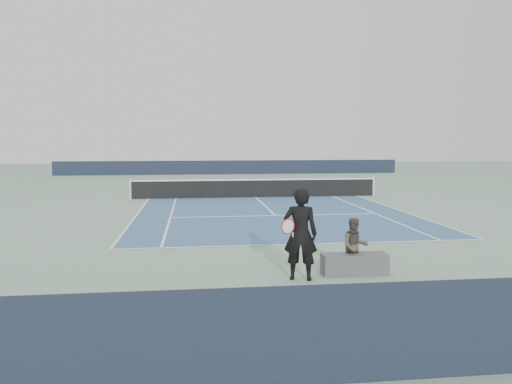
{
  "coord_description": "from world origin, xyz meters",
  "views": [
    {
      "loc": [
        -3.18,
        -25.71,
        3.01
      ],
      "look_at": [
        -0.94,
        -7.7,
        1.1
      ],
      "focal_mm": 35.0,
      "sensor_mm": 36.0,
      "label": 1
    }
  ],
  "objects": [
    {
      "name": "windscreen_near",
      "position": [
        0.0,
        -19.88,
        0.6
      ],
      "size": [
        30.0,
        0.25,
        1.2
      ],
      "primitive_type": "cube",
      "color": "black",
      "rests_on": "ground"
    },
    {
      "name": "tennis_net",
      "position": [
        0.0,
        0.0,
        0.5
      ],
      "size": [
        12.9,
        0.1,
        1.07
      ],
      "color": "silver",
      "rests_on": "ground"
    },
    {
      "name": "court_surface",
      "position": [
        0.0,
        0.0,
        0.01
      ],
      "size": [
        10.97,
        23.77,
        0.01
      ],
      "primitive_type": "cube",
      "color": "#375A83",
      "rests_on": "ground"
    },
    {
      "name": "tennis_ball",
      "position": [
        -0.8,
        -16.01,
        0.03
      ],
      "size": [
        0.07,
        0.07,
        0.07
      ],
      "primitive_type": "sphere",
      "color": "#CBD62B",
      "rests_on": "ground"
    },
    {
      "name": "tennis_player",
      "position": [
        -0.94,
        -15.39,
        1.0
      ],
      "size": [
        0.89,
        0.72,
        2.0
      ],
      "color": "black",
      "rests_on": "ground"
    },
    {
      "name": "spectator_bench",
      "position": [
        0.36,
        -15.14,
        0.45
      ],
      "size": [
        1.5,
        0.6,
        1.27
      ],
      "color": "#4C4C50",
      "rests_on": "ground"
    },
    {
      "name": "windscreen_far",
      "position": [
        0.0,
        17.88,
        0.6
      ],
      "size": [
        30.0,
        0.25,
        1.2
      ],
      "primitive_type": "cube",
      "color": "black",
      "rests_on": "ground"
    },
    {
      "name": "ground",
      "position": [
        0.0,
        0.0,
        0.0
      ],
      "size": [
        80.0,
        80.0,
        0.0
      ],
      "primitive_type": "plane",
      "color": "gray"
    }
  ]
}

